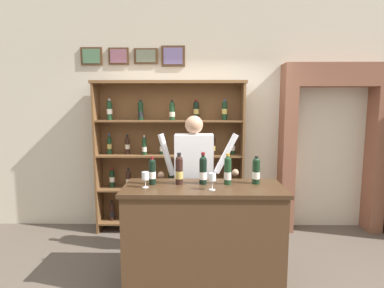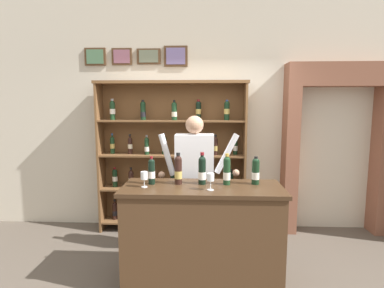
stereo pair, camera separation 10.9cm
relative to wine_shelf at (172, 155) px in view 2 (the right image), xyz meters
name	(u,v)px [view 2 (the right image)]	position (x,y,z in m)	size (l,w,h in m)	color
ground_plane	(192,283)	(0.35, -1.36, -1.13)	(14.00, 14.00, 0.02)	brown
back_wall	(197,114)	(0.35, 0.26, 0.58)	(12.00, 0.19, 3.39)	beige
wine_shelf	(172,155)	(0.00, 0.00, 0.00)	(2.13, 0.32, 2.16)	brown
archway_doorway	(334,138)	(2.33, 0.12, 0.25)	(1.46, 0.45, 2.41)	brown
tasting_counter	(202,235)	(0.45, -1.36, -0.60)	(1.60, 0.63, 1.03)	#4C331E
shopkeeper	(195,170)	(0.36, -0.81, -0.05)	(0.96, 0.22, 1.71)	#2D3347
tasting_bottle_prosecco	(152,171)	(-0.07, -1.30, 0.04)	(0.07, 0.07, 0.29)	black
tasting_bottle_riserva	(178,170)	(0.21, -1.28, 0.06)	(0.08, 0.08, 0.32)	black
tasting_bottle_super_tuscan	(202,170)	(0.45, -1.28, 0.06)	(0.08, 0.08, 0.33)	black
tasting_bottle_grappa	(227,170)	(0.70, -1.28, 0.06)	(0.07, 0.07, 0.32)	#19381E
tasting_bottle_rosso	(256,171)	(1.00, -1.25, 0.05)	(0.08, 0.08, 0.29)	black
wine_glass_center	(211,178)	(0.53, -1.50, 0.03)	(0.07, 0.07, 0.16)	silver
wine_glass_spare	(144,176)	(-0.12, -1.42, 0.02)	(0.07, 0.07, 0.16)	silver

